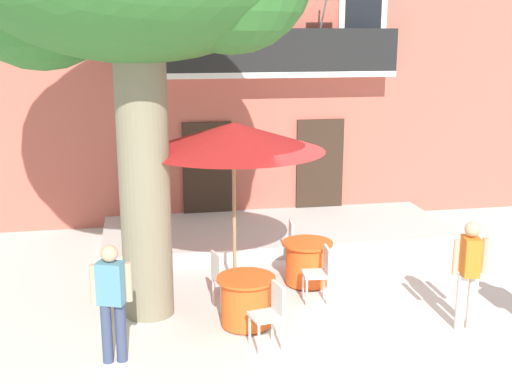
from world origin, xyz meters
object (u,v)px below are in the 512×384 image
(cafe_table_middle, at_px, (246,301))
(cafe_chair_middle_1, at_px, (223,276))
(cafe_table_near_tree, at_px, (307,262))
(pedestrian_mid_plaza, at_px, (469,269))
(cafe_chair_near_tree_1, at_px, (297,241))
(cafe_umbrella, at_px, (234,137))
(cafe_chair_near_tree_0, at_px, (320,270))
(pedestrian_near_entrance, at_px, (112,297))
(cafe_chair_middle_0, at_px, (271,311))

(cafe_table_middle, xyz_separation_m, cafe_chair_middle_1, (-0.25, 0.71, 0.14))
(cafe_table_near_tree, xyz_separation_m, pedestrian_mid_plaza, (1.82, -2.10, 0.53))
(cafe_chair_near_tree_1, relative_size, cafe_umbrella, 0.31)
(cafe_umbrella, height_order, pedestrian_mid_plaza, cafe_umbrella)
(cafe_chair_near_tree_0, distance_m, cafe_umbrella, 2.52)
(cafe_table_middle, relative_size, pedestrian_mid_plaza, 0.53)
(cafe_table_near_tree, bearing_deg, cafe_chair_near_tree_1, 90.09)
(cafe_table_middle, bearing_deg, cafe_umbrella, 89.01)
(cafe_chair_near_tree_1, xyz_separation_m, pedestrian_near_entrance, (-3.17, -2.92, 0.38))
(cafe_table_near_tree, relative_size, pedestrian_near_entrance, 0.54)
(cafe_chair_middle_1, distance_m, pedestrian_near_entrance, 2.21)
(cafe_umbrella, bearing_deg, cafe_chair_middle_1, -116.06)
(cafe_chair_middle_1, bearing_deg, cafe_chair_near_tree_0, -1.73)
(pedestrian_near_entrance, bearing_deg, cafe_chair_near_tree_0, 23.83)
(cafe_table_middle, height_order, pedestrian_near_entrance, pedestrian_near_entrance)
(cafe_chair_middle_0, xyz_separation_m, pedestrian_mid_plaza, (2.90, 0.03, 0.39))
(cafe_chair_middle_1, bearing_deg, cafe_table_middle, -70.42)
(cafe_chair_middle_0, bearing_deg, cafe_chair_near_tree_1, 69.60)
(cafe_table_near_tree, xyz_separation_m, cafe_chair_near_tree_0, (0.01, -0.75, 0.14))
(cafe_chair_middle_0, relative_size, pedestrian_mid_plaza, 0.56)
(cafe_table_near_tree, distance_m, cafe_table_middle, 1.92)
(cafe_chair_middle_1, bearing_deg, pedestrian_mid_plaza, -22.47)
(cafe_chair_middle_1, height_order, cafe_umbrella, cafe_umbrella)
(cafe_chair_middle_0, distance_m, pedestrian_mid_plaza, 2.93)
(cafe_table_near_tree, xyz_separation_m, cafe_table_middle, (-1.30, -1.42, 0.00))
(cafe_umbrella, bearing_deg, cafe_table_near_tree, 6.48)
(pedestrian_near_entrance, bearing_deg, cafe_chair_middle_1, 41.87)
(cafe_chair_near_tree_0, xyz_separation_m, cafe_chair_near_tree_1, (-0.02, 1.51, 0.00))
(cafe_chair_near_tree_1, bearing_deg, cafe_chair_near_tree_0, -89.40)
(cafe_chair_middle_0, bearing_deg, cafe_chair_near_tree_0, 51.74)
(cafe_chair_middle_0, bearing_deg, pedestrian_mid_plaza, 0.68)
(cafe_umbrella, bearing_deg, pedestrian_near_entrance, -133.27)
(cafe_chair_near_tree_1, relative_size, pedestrian_mid_plaza, 0.56)
(cafe_chair_middle_0, height_order, cafe_umbrella, cafe_umbrella)
(cafe_table_middle, relative_size, pedestrian_near_entrance, 0.54)
(cafe_table_near_tree, xyz_separation_m, cafe_chair_near_tree_1, (-0.00, 0.75, 0.14))
(cafe_chair_near_tree_0, height_order, cafe_chair_middle_0, same)
(cafe_table_near_tree, relative_size, cafe_chair_middle_1, 0.95)
(cafe_chair_near_tree_0, height_order, pedestrian_mid_plaza, pedestrian_mid_plaza)
(cafe_chair_near_tree_1, bearing_deg, cafe_chair_middle_0, -110.40)
(cafe_table_middle, xyz_separation_m, pedestrian_near_entrance, (-1.88, -0.75, 0.52))
(cafe_table_near_tree, height_order, cafe_chair_near_tree_1, cafe_chair_near_tree_1)
(cafe_chair_near_tree_0, bearing_deg, cafe_umbrella, 154.75)
(pedestrian_near_entrance, relative_size, pedestrian_mid_plaza, 0.99)
(cafe_chair_near_tree_1, relative_size, cafe_chair_middle_0, 1.00)
(cafe_table_middle, bearing_deg, cafe_table_near_tree, 47.49)
(cafe_table_near_tree, height_order, cafe_table_middle, same)
(pedestrian_near_entrance, bearing_deg, cafe_chair_middle_0, 0.71)
(cafe_chair_near_tree_0, height_order, pedestrian_near_entrance, pedestrian_near_entrance)
(cafe_chair_middle_0, bearing_deg, cafe_umbrella, 95.73)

